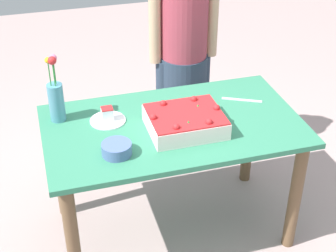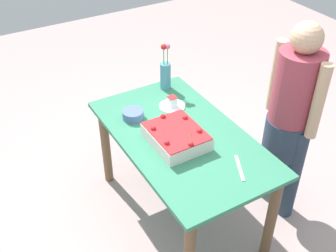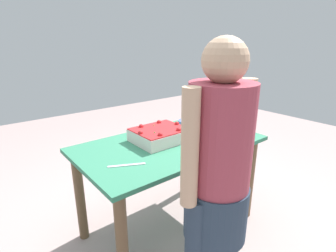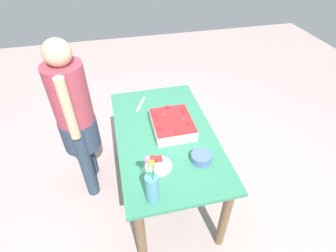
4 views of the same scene
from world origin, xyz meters
name	(u,v)px [view 2 (image 2 of 4)]	position (x,y,z in m)	size (l,w,h in m)	color
ground_plane	(180,212)	(0.00, 0.00, 0.00)	(8.00, 8.00, 0.00)	#AF9592
dining_table	(181,150)	(0.00, 0.00, 0.62)	(1.37, 0.78, 0.74)	#337D5D
sheet_cake	(176,136)	(-0.05, 0.07, 0.79)	(0.38, 0.32, 0.12)	white
serving_plate_with_slice	(172,104)	(0.33, -0.12, 0.77)	(0.19, 0.19, 0.08)	white
cake_knife	(240,168)	(-0.45, -0.13, 0.75)	(0.23, 0.02, 0.00)	silver
flower_vase	(165,73)	(0.58, -0.21, 0.88)	(0.08, 0.08, 0.38)	teal
fruit_bowl	(133,114)	(0.34, 0.19, 0.77)	(0.15, 0.15, 0.06)	#4F68A0
person_standing	(291,112)	(-0.27, -0.69, 0.85)	(0.45, 0.31, 1.49)	#29394C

